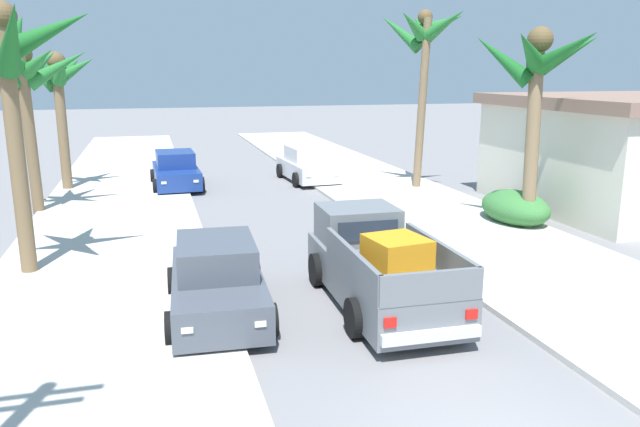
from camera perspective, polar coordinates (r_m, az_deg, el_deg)
name	(u,v)px	position (r m, az deg, el deg)	size (l,w,h in m)	color
sidewalk_left	(110,245)	(18.27, -18.84, -2.82)	(5.31, 60.00, 0.12)	beige
sidewalk_right	(449,222)	(20.41, 11.81, -0.76)	(5.31, 60.00, 0.12)	beige
curb_left	(157,243)	(18.23, -14.90, -2.62)	(0.16, 60.00, 0.10)	silver
curb_right	(413,225)	(19.88, 8.59, -1.02)	(0.16, 60.00, 0.10)	silver
pickup_truck	(378,266)	(13.13, 5.36, -4.87)	(2.29, 5.25, 1.80)	slate
car_left_near	(176,171)	(26.75, -13.20, 3.85)	(2.12, 4.30, 1.54)	navy
car_right_near	(217,280)	(12.67, -9.51, -6.13)	(2.19, 4.33, 1.54)	#474C56
car_left_mid	(307,165)	(27.67, -1.21, 4.49)	(2.21, 4.34, 1.54)	silver
palm_tree_left_fore	(539,71)	(19.69, 19.58, 12.31)	(3.82, 3.88, 6.12)	#846B4C
palm_tree_right_fore	(6,59)	(15.71, -27.04, 12.66)	(3.63, 3.68, 6.38)	brown
palm_tree_right_mid	(58,82)	(27.09, -23.11, 11.16)	(3.23, 3.01, 5.58)	brown
palm_tree_left_back	(424,41)	(25.56, 9.58, 15.44)	(3.29, 3.91, 7.26)	#846B4C
palm_tree_right_back	(25,75)	(22.82, -25.63, 11.52)	(3.94, 3.45, 5.75)	brown
hedge_bush	(515,208)	(20.77, 17.61, 0.53)	(1.80, 2.80, 1.10)	#387538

